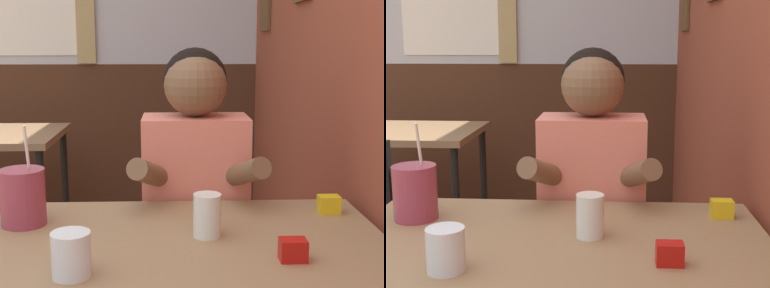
# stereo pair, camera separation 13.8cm
# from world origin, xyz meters

# --- Properties ---
(brick_wall_right) EXTENTS (0.08, 4.72, 2.70)m
(brick_wall_right) POSITION_xyz_m (1.24, 1.36, 1.35)
(brick_wall_right) COLOR brown
(brick_wall_right) RESTS_ON ground_plane
(back_wall) EXTENTS (5.43, 0.09, 2.70)m
(back_wall) POSITION_xyz_m (-0.01, 2.75, 1.36)
(back_wall) COLOR silver
(back_wall) RESTS_ON ground_plane
(main_table) EXTENTS (1.07, 0.75, 0.77)m
(main_table) POSITION_xyz_m (0.65, 0.35, 0.69)
(main_table) COLOR #93704C
(main_table) RESTS_ON ground_plane
(person_seated) EXTENTS (0.42, 0.40, 1.23)m
(person_seated) POSITION_xyz_m (0.73, 0.85, 0.65)
(person_seated) COLOR #EA7F6B
(person_seated) RESTS_ON ground_plane
(cocktail_pitcher) EXTENTS (0.12, 0.12, 0.27)m
(cocktail_pitcher) POSITION_xyz_m (0.25, 0.53, 0.84)
(cocktail_pitcher) COLOR #99384C
(cocktail_pitcher) RESTS_ON main_table
(glass_near_pitcher) EXTENTS (0.08, 0.08, 0.10)m
(glass_near_pitcher) POSITION_xyz_m (0.44, 0.20, 0.81)
(glass_near_pitcher) COLOR silver
(glass_near_pitcher) RESTS_ON main_table
(glass_center) EXTENTS (0.07, 0.07, 0.11)m
(glass_center) POSITION_xyz_m (0.74, 0.43, 0.82)
(glass_center) COLOR silver
(glass_center) RESTS_ON main_table
(condiment_ketchup) EXTENTS (0.06, 0.04, 0.05)m
(condiment_ketchup) POSITION_xyz_m (0.92, 0.27, 0.79)
(condiment_ketchup) COLOR #B7140F
(condiment_ketchup) RESTS_ON main_table
(condiment_mustard) EXTENTS (0.06, 0.04, 0.05)m
(condiment_mustard) POSITION_xyz_m (1.10, 0.60, 0.79)
(condiment_mustard) COLOR yellow
(condiment_mustard) RESTS_ON main_table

